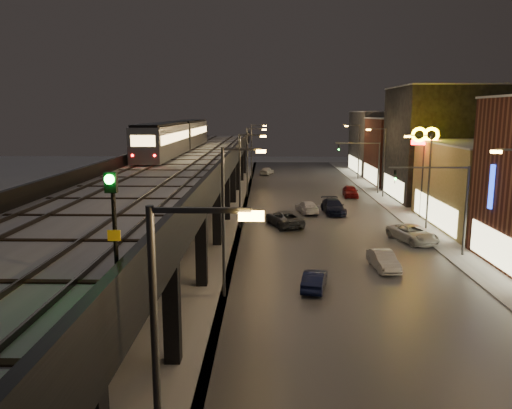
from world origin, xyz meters
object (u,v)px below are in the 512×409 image
object	(u,v)px
car_near_white	(314,281)
car_onc_white	(333,207)
rail_signal	(113,205)
car_onc_red	(350,192)
car_onc_dark	(413,234)
subway_train	(178,136)
car_onc_silver	(383,261)
car_mid_dark	(307,208)
car_far_white	(267,171)
car_mid_silver	(284,219)

from	to	relation	value
car_near_white	car_onc_white	size ratio (longest dim) A/B	0.70
rail_signal	car_onc_red	distance (m)	54.81
rail_signal	car_onc_red	size ratio (longest dim) A/B	0.65
car_onc_dark	car_onc_red	distance (m)	22.95
subway_train	car_onc_white	xyz separation A→B (m)	(17.65, -4.50, -7.50)
subway_train	rail_signal	bearing A→B (deg)	-82.06
subway_train	rail_signal	world-z (taller)	subway_train
car_onc_silver	car_mid_dark	bearing A→B (deg)	95.68
car_onc_dark	car_onc_white	distance (m)	13.21
car_mid_dark	car_onc_red	world-z (taller)	car_onc_red
car_onc_white	car_near_white	bearing A→B (deg)	-103.81
car_near_white	rail_signal	bearing A→B (deg)	80.15
car_onc_red	car_near_white	bearing A→B (deg)	-100.11
car_onc_silver	car_onc_red	size ratio (longest dim) A/B	0.89
subway_train	car_onc_red	bearing A→B (deg)	16.35
car_onc_silver	car_onc_white	xyz separation A→B (m)	(-0.94, 19.85, 0.11)
car_far_white	car_onc_dark	xyz separation A→B (m)	(12.42, -46.30, 0.02)
rail_signal	car_near_white	size ratio (longest dim) A/B	0.78
car_onc_dark	car_onc_silver	bearing A→B (deg)	-138.83
subway_train	car_far_white	xyz separation A→B (m)	(10.40, 29.64, -7.57)
car_near_white	car_far_white	size ratio (longest dim) A/B	0.91
rail_signal	car_mid_silver	world-z (taller)	rail_signal
car_far_white	car_onc_silver	bearing A→B (deg)	116.67
car_mid_dark	car_onc_white	world-z (taller)	car_onc_white
subway_train	car_onc_dark	bearing A→B (deg)	-36.13
car_onc_red	car_mid_dark	bearing A→B (deg)	-118.70
car_mid_silver	car_onc_white	bearing A→B (deg)	-150.34
rail_signal	car_mid_dark	xyz separation A→B (m)	(8.40, 41.56, -8.01)
car_near_white	car_mid_dark	distance (m)	24.16
rail_signal	car_mid_silver	bearing A→B (deg)	80.84
car_near_white	car_onc_dark	bearing A→B (deg)	-116.90
car_mid_silver	car_mid_dark	bearing A→B (deg)	-131.68
subway_train	car_near_white	size ratio (longest dim) A/B	9.07
subway_train	car_near_white	distance (m)	32.36
car_mid_silver	car_far_white	distance (m)	40.42
car_mid_dark	car_onc_red	size ratio (longest dim) A/B	1.01
car_far_white	car_onc_dark	world-z (taller)	car_onc_dark
car_mid_dark	car_onc_silver	world-z (taller)	car_mid_dark
subway_train	rail_signal	size ratio (longest dim) A/B	11.67
car_near_white	car_mid_dark	xyz separation A→B (m)	(1.45, 24.11, 0.05)
rail_signal	car_onc_silver	xyz separation A→B (m)	(12.18, 21.56, -8.01)
car_near_white	car_mid_silver	distance (m)	17.77
car_near_white	car_onc_white	distance (m)	24.35
rail_signal	car_mid_dark	bearing A→B (deg)	78.58
car_onc_dark	car_mid_silver	bearing A→B (deg)	131.19
subway_train	car_mid_silver	size ratio (longest dim) A/B	6.21
subway_train	car_onc_dark	xyz separation A→B (m)	(22.82, -16.66, -7.55)
car_near_white	car_onc_red	bearing A→B (deg)	-91.03
rail_signal	car_onc_white	bearing A→B (deg)	74.81
car_onc_dark	rail_signal	bearing A→B (deg)	-139.29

